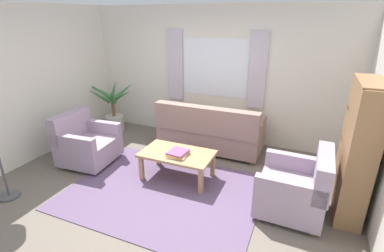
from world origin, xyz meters
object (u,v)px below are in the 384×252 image
potted_plant (113,111)px  armchair_left (86,143)px  couch (210,132)px  bookshelf (353,155)px  armchair_right (297,188)px  book_stack_on_table (178,153)px  coffee_table (177,156)px

potted_plant → armchair_left: bearing=-71.4°
couch → bookshelf: (2.21, -1.02, 0.44)m
armchair_left → armchair_right: bearing=-94.5°
armchair_right → book_stack_on_table: bearing=-91.3°
coffee_table → book_stack_on_table: (0.05, -0.07, 0.09)m
coffee_table → couch: bearing=84.2°
couch → armchair_left: size_ratio=2.12×
armchair_left → book_stack_on_table: (1.73, 0.06, 0.12)m
couch → armchair_right: size_ratio=2.16×
coffee_table → bookshelf: size_ratio=0.64×
armchair_left → potted_plant: (-0.46, 1.38, 0.09)m
armchair_left → book_stack_on_table: 1.73m
coffee_table → bookshelf: bearing=3.2°
coffee_table → armchair_left: bearing=-175.4°
armchair_right → couch: bearing=-127.1°
couch → armchair_right: bearing=141.3°
armchair_right → potted_plant: potted_plant is taller
coffee_table → potted_plant: (-2.14, 1.24, 0.06)m
bookshelf → potted_plant: bearing=76.0°
armchair_right → book_stack_on_table: (-1.70, 0.09, 0.12)m
couch → armchair_left: (-1.79, -1.28, -0.01)m
armchair_left → potted_plant: potted_plant is taller
couch → book_stack_on_table: 1.23m
coffee_table → book_stack_on_table: bearing=-53.8°
armchair_right → book_stack_on_table: size_ratio=2.42×
armchair_right → potted_plant: (-3.89, 1.40, 0.09)m
potted_plant → book_stack_on_table: bearing=-30.9°
couch → coffee_table: (-0.12, -1.15, 0.01)m
armchair_right → bookshelf: 0.78m
coffee_table → bookshelf: (2.32, 0.13, 0.42)m
potted_plant → bookshelf: bearing=-14.0°
armchair_right → potted_plant: size_ratio=0.73×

